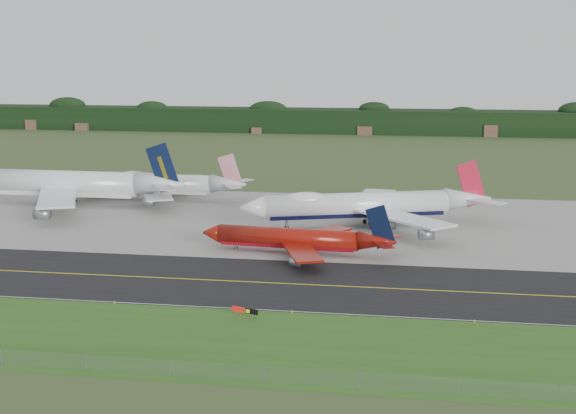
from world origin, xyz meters
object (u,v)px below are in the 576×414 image
(jet_navy_gold, at_px, (65,184))
(jet_star_tail, at_px, (156,184))
(jet_ba_747, at_px, (366,205))
(jet_red_737, at_px, (298,239))
(taxiway_sign, at_px, (245,311))

(jet_navy_gold, bearing_deg, jet_star_tail, 26.55)
(jet_ba_747, distance_m, jet_star_tail, 65.71)
(jet_ba_747, xyz_separation_m, jet_red_737, (-12.01, -28.59, -2.21))
(jet_ba_747, xyz_separation_m, taxiway_sign, (-14.31, -70.33, -4.24))
(jet_ba_747, relative_size, jet_navy_gold, 0.87)
(jet_star_tail, xyz_separation_m, taxiway_sign, (46.31, -95.68, -3.55))
(jet_navy_gold, distance_m, jet_star_tail, 25.00)
(jet_star_tail, bearing_deg, jet_navy_gold, -153.45)
(jet_ba_747, height_order, taxiway_sign, jet_ba_747)
(jet_star_tail, height_order, taxiway_sign, jet_star_tail)
(jet_red_737, xyz_separation_m, jet_navy_gold, (-70.95, 42.78, 2.76))
(jet_red_737, bearing_deg, jet_ba_747, 67.22)
(jet_ba_747, distance_m, jet_red_737, 31.09)
(jet_ba_747, relative_size, jet_star_tail, 1.15)
(jet_ba_747, bearing_deg, jet_star_tail, 157.30)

